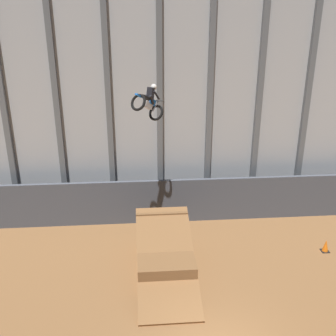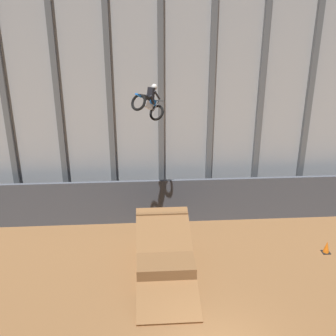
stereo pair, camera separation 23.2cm
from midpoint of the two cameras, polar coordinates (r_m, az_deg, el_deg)
name	(u,v)px [view 2 (the right image)]	position (r m, az deg, el deg)	size (l,w,h in m)	color
arena_back_wall	(186,108)	(20.24, 2.90, 8.69)	(32.00, 0.40, 11.64)	#ADB2B7
lower_barrier	(187,200)	(20.64, 3.05, -4.73)	(31.36, 0.20, 2.36)	#474C56
dirt_ramp	(164,252)	(17.34, -0.20, -12.08)	(2.37, 5.40, 2.05)	brown
rider_bike_solo	(149,102)	(16.97, -2.35, 9.48)	(1.62, 1.76, 1.67)	black
traffic_cone_near_ramp	(327,247)	(19.82, 22.34, -10.59)	(0.36, 0.36, 0.58)	black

